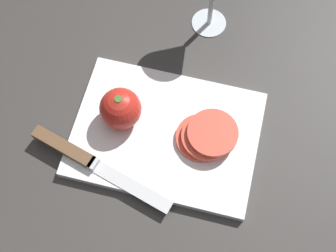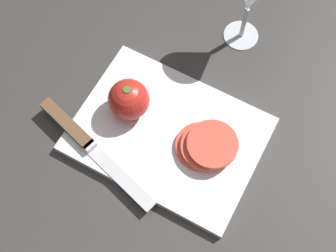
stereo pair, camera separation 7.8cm
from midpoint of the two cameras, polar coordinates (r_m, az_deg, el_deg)
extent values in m
plane|color=#383533|center=(0.82, 2.82, -2.28)|extent=(3.00, 3.00, 0.00)
cube|color=white|center=(0.82, -2.72, -1.39)|extent=(0.32, 0.23, 0.02)
cylinder|color=silver|center=(0.94, 2.86, 12.20)|extent=(0.07, 0.07, 0.00)
cylinder|color=silver|center=(0.91, 2.98, 13.72)|extent=(0.01, 0.01, 0.08)
sphere|color=red|center=(0.80, -8.30, 1.80)|extent=(0.07, 0.07, 0.07)
cylinder|color=#47702D|center=(0.77, -8.63, 2.85)|extent=(0.01, 0.01, 0.01)
cube|color=silver|center=(0.78, -7.06, -7.70)|extent=(0.15, 0.06, 0.00)
cube|color=silver|center=(0.80, -11.59, -4.93)|extent=(0.02, 0.02, 0.01)
cube|color=brown|center=(0.82, -14.99, -2.88)|extent=(0.12, 0.05, 0.01)
cylinder|color=#DB4C38|center=(0.80, 1.54, -1.84)|extent=(0.09, 0.09, 0.01)
cylinder|color=#DB4C38|center=(0.79, 2.22, -1.68)|extent=(0.09, 0.09, 0.01)
cylinder|color=#DB4C38|center=(0.78, 2.92, -1.51)|extent=(0.09, 0.09, 0.01)
camera|label=1|loc=(0.04, -92.88, -6.61)|focal=50.00mm
camera|label=2|loc=(0.04, 87.12, 6.61)|focal=50.00mm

